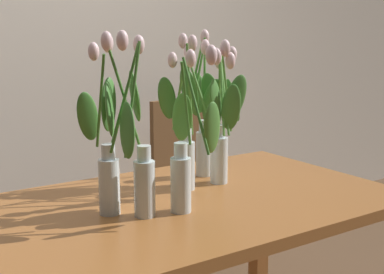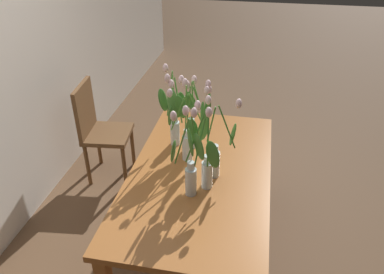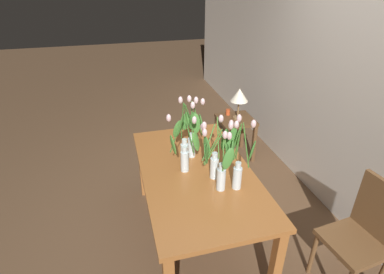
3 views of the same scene
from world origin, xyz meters
The scene contains 13 objects.
ground_plane centered at (0.00, 0.00, 0.00)m, with size 18.00×18.00×0.00m, color brown.
room_wall_rear centered at (0.00, 1.49, 1.35)m, with size 9.00×0.10×2.70m, color silver.
dining_table centered at (0.00, 0.00, 0.65)m, with size 1.60×0.90×0.74m.
tulip_vase_0 centered at (-0.22, 0.03, 0.93)m, with size 0.21×0.16×0.57m.
tulip_vase_1 centered at (0.14, 0.12, 0.96)m, with size 0.20×0.26×0.57m.
tulip_vase_2 centered at (0.27, 0.23, 0.98)m, with size 0.18×0.26×0.59m.
tulip_vase_3 centered at (-0.18, -0.05, 0.96)m, with size 0.16×0.23×0.58m.
tulip_vase_4 centered at (0.28, 0.09, 0.97)m, with size 0.19×0.26×0.55m.
tulip_vase_5 centered at (-0.01, -0.10, 0.92)m, with size 0.13×0.27×0.54m.
dining_chair centered at (0.77, 1.06, 0.52)m, with size 0.44×0.44×0.93m.
side_table centered at (-1.23, 0.87, 0.43)m, with size 0.44×0.44×0.55m.
table_lamp centered at (-1.24, 0.89, 0.86)m, with size 0.22×0.22×0.40m.
pillar_candle centered at (-1.37, 0.81, 0.59)m, with size 0.06×0.06×0.07m, color #CC4C23.
Camera 3 is at (2.00, -0.57, 2.20)m, focal length 28.40 mm.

